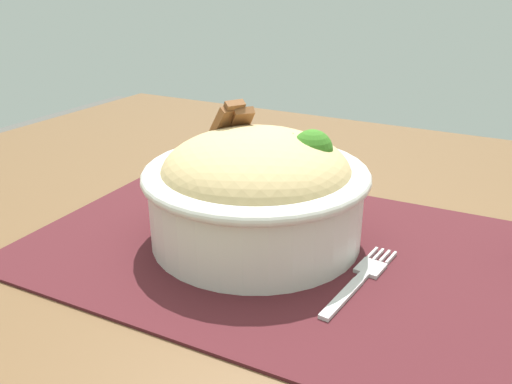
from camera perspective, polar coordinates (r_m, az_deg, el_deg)
table at (r=0.58m, az=-0.12°, el=-10.37°), size 1.11×0.96×0.74m
placemat at (r=0.52m, az=1.66°, el=-5.89°), size 0.47×0.34×0.00m
bowl at (r=0.50m, az=0.06°, el=0.49°), size 0.24×0.24×0.13m
fork at (r=0.47m, az=11.41°, el=-9.19°), size 0.03×0.13×0.00m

